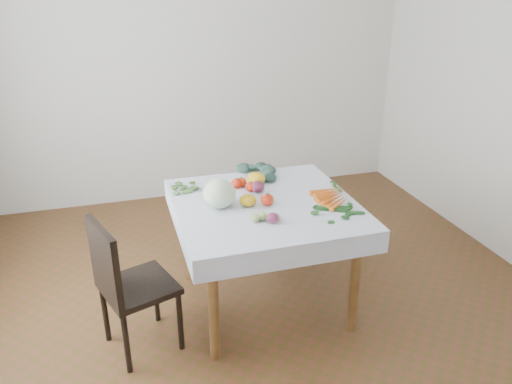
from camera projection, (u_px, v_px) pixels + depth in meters
The scene contains 19 objects.
ground at pixel (264, 302), 3.45m from camera, with size 4.00×4.00×0.00m, color brown.
back_wall at pixel (201, 59), 4.67m from camera, with size 4.00×0.04×2.70m, color silver.
table at pixel (265, 217), 3.19m from camera, with size 1.00×1.00×0.75m.
tablecloth at pixel (265, 203), 3.15m from camera, with size 1.12×1.12×0.01m, color white.
chair at pixel (124, 280), 2.82m from camera, with size 0.49×0.49×0.86m.
cabbage at pixel (219, 193), 3.06m from camera, with size 0.20×0.20×0.18m, color silver.
tomato_a at pixel (237, 183), 3.35m from camera, with size 0.08×0.08×0.07m, color red.
tomato_b at pixel (241, 182), 3.37m from camera, with size 0.07×0.07×0.06m, color red.
tomato_c at pixel (251, 187), 3.30m from camera, with size 0.07×0.07×0.06m, color red.
tomato_d at pixel (267, 200), 3.10m from camera, with size 0.08×0.08×0.07m, color red.
heirloom_back at pixel (256, 179), 3.40m from camera, with size 0.13×0.13×0.09m, color gold.
heirloom_front at pixel (248, 200), 3.10m from camera, with size 0.11×0.11×0.07m, color gold.
onion_a at pixel (257, 187), 3.29m from camera, with size 0.09×0.09×0.08m, color #561839.
onion_b at pixel (273, 218), 2.88m from camera, with size 0.07×0.07×0.06m, color #561839.
tomatillo_cluster at pixel (268, 220), 2.88m from camera, with size 0.15×0.09×0.04m.
carrot_bunch at pixel (331, 197), 3.19m from camera, with size 0.22×0.32×0.03m.
kale_bunch at pixel (260, 172), 3.56m from camera, with size 0.38×0.28×0.05m.
basil_bunch at pixel (336, 212), 3.01m from camera, with size 0.29×0.22×0.01m.
dill_bunch at pixel (184, 188), 3.33m from camera, with size 0.21×0.17×0.02m.
Camera 1 is at (-0.87, -2.72, 2.08)m, focal length 35.00 mm.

